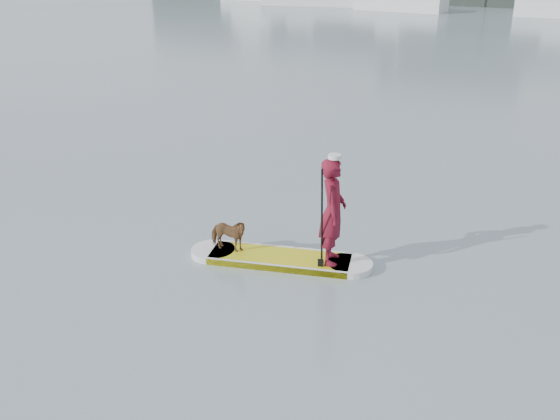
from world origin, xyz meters
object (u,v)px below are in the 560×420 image
at_px(paddleboard, 280,259).
at_px(sailboat_c, 400,1).
at_px(dog, 228,235).
at_px(paddler, 333,211).

distance_m(paddleboard, sailboat_c, 48.31).
bearing_deg(dog, sailboat_c, 7.21).
height_order(paddler, dog, paddler).
bearing_deg(paddleboard, dog, 180.00).
bearing_deg(dog, paddler, -81.66).
height_order(paddler, sailboat_c, sailboat_c).
xyz_separation_m(paddler, sailboat_c, (-13.43, 46.41, -0.23)).
bearing_deg(sailboat_c, dog, -71.75).
distance_m(paddler, dog, 1.97).
distance_m(paddleboard, paddler, 1.35).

